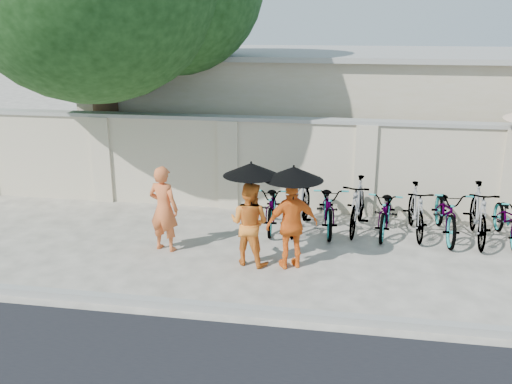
# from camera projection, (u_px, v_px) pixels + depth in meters

# --- Properties ---
(ground) EXTENTS (80.00, 80.00, 0.00)m
(ground) POSITION_uv_depth(u_px,v_px,m) (247.00, 265.00, 9.96)
(ground) COLOR beige
(kerb) EXTENTS (40.00, 0.16, 0.12)m
(kerb) POSITION_uv_depth(u_px,v_px,m) (225.00, 309.00, 8.34)
(kerb) COLOR gray
(kerb) RESTS_ON ground
(compound_wall) EXTENTS (20.00, 0.30, 2.00)m
(compound_wall) POSITION_uv_depth(u_px,v_px,m) (318.00, 168.00, 12.53)
(compound_wall) COLOR beige
(compound_wall) RESTS_ON ground
(building_behind) EXTENTS (14.00, 6.00, 3.20)m
(building_behind) POSITION_uv_depth(u_px,v_px,m) (365.00, 115.00, 15.77)
(building_behind) COLOR #BFB49F
(building_behind) RESTS_ON ground
(monk_left) EXTENTS (0.66, 0.51, 1.60)m
(monk_left) POSITION_uv_depth(u_px,v_px,m) (164.00, 209.00, 10.42)
(monk_left) COLOR orange
(monk_left) RESTS_ON ground
(monk_center) EXTENTS (0.85, 0.74, 1.48)m
(monk_center) POSITION_uv_depth(u_px,v_px,m) (249.00, 223.00, 9.84)
(monk_center) COLOR orange
(monk_center) RESTS_ON ground
(parasol_center) EXTENTS (0.95, 0.95, 1.00)m
(parasol_center) POSITION_uv_depth(u_px,v_px,m) (251.00, 169.00, 9.47)
(parasol_center) COLOR black
(parasol_center) RESTS_ON ground
(monk_right) EXTENTS (0.98, 0.72, 1.55)m
(monk_right) POSITION_uv_depth(u_px,v_px,m) (292.00, 225.00, 9.67)
(monk_right) COLOR orange
(monk_right) RESTS_ON ground
(parasol_right) EXTENTS (0.99, 0.99, 0.94)m
(parasol_right) POSITION_uv_depth(u_px,v_px,m) (294.00, 173.00, 9.33)
(parasol_right) COLOR black
(parasol_right) RESTS_ON ground
(bike_0) EXTENTS (0.79, 1.86, 0.95)m
(bike_0) POSITION_uv_depth(u_px,v_px,m) (272.00, 205.00, 11.65)
(bike_0) COLOR #A3A5AE
(bike_0) RESTS_ON ground
(bike_1) EXTENTS (0.74, 1.88, 1.10)m
(bike_1) POSITION_uv_depth(u_px,v_px,m) (300.00, 204.00, 11.50)
(bike_1) COLOR #A3A5AE
(bike_1) RESTS_ON ground
(bike_2) EXTENTS (0.87, 1.97, 1.00)m
(bike_2) POSITION_uv_depth(u_px,v_px,m) (329.00, 206.00, 11.51)
(bike_2) COLOR #A3A5AE
(bike_2) RESTS_ON ground
(bike_3) EXTENTS (0.75, 1.84, 1.08)m
(bike_3) POSITION_uv_depth(u_px,v_px,m) (357.00, 205.00, 11.46)
(bike_3) COLOR #A3A5AE
(bike_3) RESTS_ON ground
(bike_4) EXTENTS (0.86, 1.87, 0.95)m
(bike_4) POSITION_uv_depth(u_px,v_px,m) (386.00, 211.00, 11.33)
(bike_4) COLOR #A3A5AE
(bike_4) RESTS_ON ground
(bike_5) EXTENTS (0.59, 1.72, 1.01)m
(bike_5) POSITION_uv_depth(u_px,v_px,m) (416.00, 210.00, 11.25)
(bike_5) COLOR #A3A5AE
(bike_5) RESTS_ON ground
(bike_6) EXTENTS (0.77, 1.99, 1.03)m
(bike_6) POSITION_uv_depth(u_px,v_px,m) (446.00, 212.00, 11.13)
(bike_6) COLOR #A3A5AE
(bike_6) RESTS_ON ground
(bike_7) EXTENTS (0.61, 1.87, 1.11)m
(bike_7) POSITION_uv_depth(u_px,v_px,m) (478.00, 214.00, 10.91)
(bike_7) COLOR #A3A5AE
(bike_7) RESTS_ON ground
(bike_8) EXTENTS (0.70, 1.80, 0.93)m
(bike_8) POSITION_uv_depth(u_px,v_px,m) (509.00, 219.00, 10.89)
(bike_8) COLOR #A3A5AE
(bike_8) RESTS_ON ground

